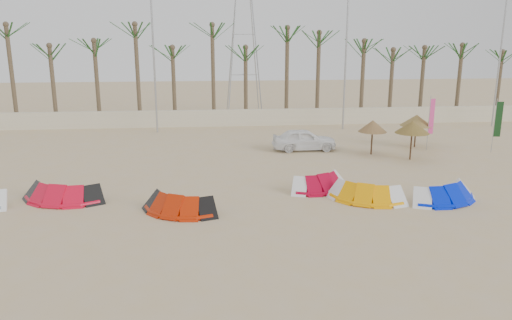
{
  "coord_description": "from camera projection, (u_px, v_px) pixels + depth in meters",
  "views": [
    {
      "loc": [
        -2.16,
        -16.76,
        7.16
      ],
      "look_at": [
        0.0,
        6.0,
        1.3
      ],
      "focal_mm": 35.0,
      "sensor_mm": 36.0,
      "label": 1
    }
  ],
  "objects": [
    {
      "name": "palm_line",
      "position": [
        243.0,
        42.0,
        39.26
      ],
      "size": [
        52.0,
        4.0,
        7.7
      ],
      "color": "brown",
      "rests_on": "ground"
    },
    {
      "name": "parasol_left",
      "position": [
        373.0,
        126.0,
        29.75
      ],
      "size": [
        1.71,
        1.71,
        2.09
      ],
      "color": "#4C331E",
      "rests_on": "ground"
    },
    {
      "name": "kite_red_left",
      "position": [
        64.0,
        190.0,
        21.96
      ],
      "size": [
        3.93,
        2.37,
        0.9
      ],
      "color": "red",
      "rests_on": "ground"
    },
    {
      "name": "parasol_mid",
      "position": [
        412.0,
        127.0,
        28.5
      ],
      "size": [
        1.97,
        1.97,
        2.26
      ],
      "color": "#4C331E",
      "rests_on": "ground"
    },
    {
      "name": "flag_pink",
      "position": [
        432.0,
        118.0,
        30.86
      ],
      "size": [
        0.44,
        0.18,
        3.39
      ],
      "color": "#A5A8AD",
      "rests_on": "ground"
    },
    {
      "name": "lamp_d",
      "position": [
        501.0,
        51.0,
        37.83
      ],
      "size": [
        1.25,
        0.14,
        11.0
      ],
      "color": "#A5A8AD",
      "rests_on": "ground"
    },
    {
      "name": "kite_blue",
      "position": [
        442.0,
        190.0,
        21.94
      ],
      "size": [
        3.77,
        2.57,
        0.9
      ],
      "color": "#001BDF",
      "rests_on": "ground"
    },
    {
      "name": "flag_green",
      "position": [
        497.0,
        121.0,
        30.28
      ],
      "size": [
        0.45,
        0.08,
        3.3
      ],
      "color": "#A5A8AD",
      "rests_on": "ground"
    },
    {
      "name": "kite_orange",
      "position": [
        364.0,
        190.0,
        22.0
      ],
      "size": [
        3.8,
        2.77,
        0.9
      ],
      "color": "#FF9F00",
      "rests_on": "ground"
    },
    {
      "name": "lamp_c",
      "position": [
        347.0,
        52.0,
        36.73
      ],
      "size": [
        1.25,
        0.14,
        11.0
      ],
      "color": "#A5A8AD",
      "rests_on": "ground"
    },
    {
      "name": "ground",
      "position": [
        272.0,
        235.0,
        18.14
      ],
      "size": [
        120.0,
        120.0,
        0.0
      ],
      "primitive_type": "plane",
      "color": "tan",
      "rests_on": "ground"
    },
    {
      "name": "kite_red_mid",
      "position": [
        179.0,
        201.0,
        20.52
      ],
      "size": [
        3.7,
        2.66,
        0.9
      ],
      "color": "#B62003",
      "rests_on": "ground"
    },
    {
      "name": "car",
      "position": [
        304.0,
        140.0,
        31.11
      ],
      "size": [
        3.96,
        1.6,
        1.35
      ],
      "primitive_type": "imported",
      "rotation": [
        0.0,
        0.0,
        1.57
      ],
      "color": "white",
      "rests_on": "ground"
    },
    {
      "name": "kite_red_right",
      "position": [
        320.0,
        180.0,
        23.44
      ],
      "size": [
        3.46,
        2.49,
        0.9
      ],
      "color": "#A70422",
      "rests_on": "ground"
    },
    {
      "name": "boundary_wall",
      "position": [
        237.0,
        118.0,
        39.19
      ],
      "size": [
        60.0,
        0.3,
        1.3
      ],
      "primitive_type": "cube",
      "color": "beige",
      "rests_on": "ground"
    },
    {
      "name": "parasol_right",
      "position": [
        417.0,
        120.0,
        31.66
      ],
      "size": [
        2.06,
        2.06,
        2.1
      ],
      "color": "#4C331E",
      "rests_on": "ground"
    },
    {
      "name": "lamp_b",
      "position": [
        154.0,
        53.0,
        35.45
      ],
      "size": [
        1.25,
        0.14,
        11.0
      ],
      "color": "#A5A8AD",
      "rests_on": "ground"
    },
    {
      "name": "pylon",
      "position": [
        244.0,
        114.0,
        45.23
      ],
      "size": [
        3.0,
        3.0,
        14.0
      ],
      "primitive_type": null,
      "color": "#A5A8AD",
      "rests_on": "ground"
    }
  ]
}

